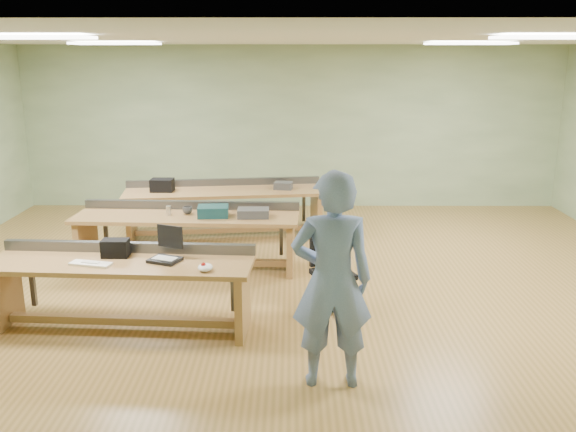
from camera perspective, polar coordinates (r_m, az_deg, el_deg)
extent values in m
plane|color=olive|center=(7.93, 0.39, -5.93)|extent=(10.00, 10.00, 0.00)
plane|color=silver|center=(7.42, 0.44, 16.30)|extent=(10.00, 10.00, 0.00)
cube|color=#9DB488|center=(11.49, 0.38, 8.26)|extent=(10.00, 0.04, 3.00)
cube|color=#9DB488|center=(3.66, 0.51, -6.11)|extent=(10.00, 0.04, 3.00)
cube|color=white|center=(6.42, -23.33, 15.11)|extent=(1.20, 0.50, 0.03)
cube|color=white|center=(9.26, -15.84, 15.27)|extent=(1.20, 0.50, 0.03)
cube|color=white|center=(6.43, 24.21, 15.02)|extent=(1.20, 0.50, 0.03)
cube|color=white|center=(9.26, 16.66, 15.22)|extent=(1.20, 0.50, 0.03)
cube|color=#9D7A42|center=(6.52, -15.49, -4.36)|extent=(2.78, 0.90, 0.05)
cube|color=#9D7A42|center=(7.16, -25.00, -6.72)|extent=(0.12, 0.64, 0.70)
cube|color=#9D7A42|center=(6.36, -4.26, -7.96)|extent=(0.12, 0.64, 0.70)
cube|color=#9D7A42|center=(6.75, -15.12, -9.39)|extent=(2.44, 0.25, 0.08)
cube|color=#4B4C52|center=(6.79, -14.65, -2.84)|extent=(2.74, 0.25, 0.11)
cube|color=#9D7A42|center=(8.21, -9.48, -0.09)|extent=(3.02, 0.94, 0.05)
cube|color=#9D7A42|center=(8.72, -18.35, -2.35)|extent=(0.11, 0.70, 0.70)
cube|color=#9D7A42|center=(8.13, 0.26, -2.78)|extent=(0.11, 0.70, 0.70)
cube|color=#9D7A42|center=(8.39, -9.30, -4.22)|extent=(2.68, 0.23, 0.08)
cube|color=#4B4C52|center=(8.53, -9.00, 1.04)|extent=(2.98, 0.22, 0.11)
cube|color=#9D7A42|center=(9.66, -5.94, 2.27)|extent=(3.22, 1.22, 0.05)
cube|color=#9D7A42|center=(9.84, -14.46, -0.15)|extent=(0.17, 0.74, 0.70)
cube|color=#9D7A42|center=(9.88, 2.66, 0.38)|extent=(0.17, 0.74, 0.70)
cube|color=#9D7A42|center=(9.81, -5.84, -1.30)|extent=(2.83, 0.46, 0.08)
cube|color=#4B4C52|center=(10.01, -6.00, 3.18)|extent=(3.12, 0.47, 0.11)
imported|color=#6B80AF|center=(5.20, 4.12, -6.05)|extent=(0.71, 0.47, 1.92)
cube|color=black|center=(6.41, -11.46, -4.05)|extent=(0.37, 0.34, 0.03)
cube|color=black|center=(6.44, -10.97, -1.89)|extent=(0.28, 0.13, 0.24)
cube|color=white|center=(6.50, -17.98, -4.29)|extent=(0.45, 0.24, 0.02)
ellipsoid|color=white|center=(6.07, -7.75, -4.78)|extent=(0.15, 0.18, 0.07)
cube|color=black|center=(6.66, -15.85, -2.91)|extent=(0.28, 0.18, 0.19)
cylinder|color=black|center=(6.91, 4.21, -7.27)|extent=(0.06, 0.06, 0.43)
cube|color=black|center=(6.82, 4.25, -5.45)|extent=(0.54, 0.54, 0.06)
cube|color=black|center=(6.91, 3.56, -3.12)|extent=(0.38, 0.20, 0.37)
cylinder|color=black|center=(6.98, 4.18, -8.68)|extent=(0.61, 0.61, 0.06)
cube|color=#12363B|center=(8.08, -7.02, 0.44)|extent=(0.42, 0.33, 0.14)
cube|color=#39393B|center=(8.00, -3.27, 0.29)|extent=(0.42, 0.27, 0.11)
imported|color=#39393B|center=(8.26, -9.39, 0.54)|extent=(0.15, 0.15, 0.10)
cylinder|color=silver|center=(8.24, -11.11, 0.51)|extent=(0.08, 0.08, 0.12)
cube|color=black|center=(9.70, -11.69, 2.84)|extent=(0.35, 0.26, 0.20)
cube|color=#39393B|center=(9.67, -0.44, 2.86)|extent=(0.31, 0.25, 0.11)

